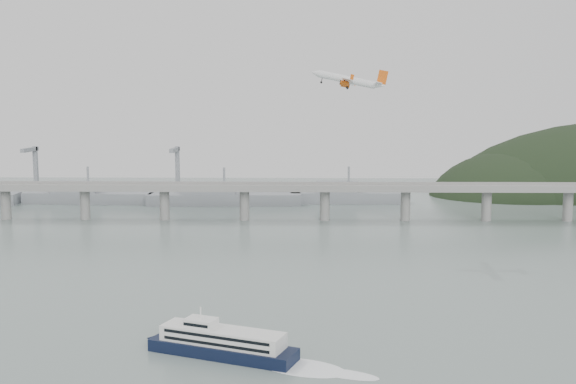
{
  "coord_description": "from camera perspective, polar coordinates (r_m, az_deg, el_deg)",
  "views": [
    {
      "loc": [
        5.34,
        -213.99,
        70.1
      ],
      "look_at": [
        0.0,
        55.0,
        36.0
      ],
      "focal_mm": 42.0,
      "sensor_mm": 36.0,
      "label": 1
    }
  ],
  "objects": [
    {
      "name": "ground",
      "position": [
        225.24,
        -0.28,
        -10.91
      ],
      "size": [
        900.0,
        900.0,
        0.0
      ],
      "primitive_type": "plane",
      "color": "slate",
      "rests_on": "ground"
    },
    {
      "name": "distant_fleet",
      "position": [
        509.32,
        -17.26,
        -0.31
      ],
      "size": [
        453.0,
        60.9,
        40.0
      ],
      "color": "slate",
      "rests_on": "ground"
    },
    {
      "name": "bridge",
      "position": [
        417.35,
        0.24,
        0.0
      ],
      "size": [
        800.0,
        22.0,
        23.9
      ],
      "color": "gray",
      "rests_on": "ground"
    },
    {
      "name": "ferry",
      "position": [
        196.22,
        -5.56,
        -12.61
      ],
      "size": [
        68.21,
        31.71,
        13.44
      ],
      "rotation": [
        0.0,
        0.0,
        -0.36
      ],
      "color": "black",
      "rests_on": "ground"
    },
    {
      "name": "airliner",
      "position": [
        320.01,
        5.17,
        9.41
      ],
      "size": [
        36.58,
        33.16,
        10.29
      ],
      "rotation": [
        0.05,
        -0.21,
        3.03
      ],
      "color": "white",
      "rests_on": "ground"
    }
  ]
}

